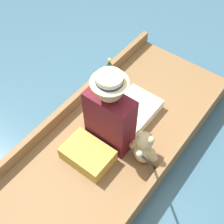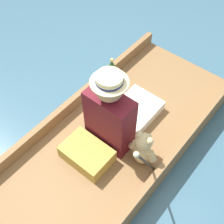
% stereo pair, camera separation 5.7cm
% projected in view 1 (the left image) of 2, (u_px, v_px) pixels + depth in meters
% --- Properties ---
extents(ground_plane, '(16.00, 16.00, 0.00)m').
position_uv_depth(ground_plane, '(112.00, 148.00, 3.09)').
color(ground_plane, '#385B70').
extents(punt_boat, '(1.18, 2.83, 0.28)m').
position_uv_depth(punt_boat, '(112.00, 143.00, 3.03)').
color(punt_boat, brown).
rests_on(punt_boat, ground_plane).
extents(seat_cushion, '(0.44, 0.31, 0.15)m').
position_uv_depth(seat_cushion, '(88.00, 155.00, 2.79)').
color(seat_cushion, '#B7933D').
rests_on(seat_cushion, punt_boat).
extents(seated_person, '(0.43, 0.80, 0.87)m').
position_uv_depth(seated_person, '(116.00, 113.00, 2.77)').
color(seated_person, white).
rests_on(seated_person, punt_boat).
extents(teddy_bear, '(0.29, 0.17, 0.41)m').
position_uv_depth(teddy_bear, '(144.00, 148.00, 2.70)').
color(teddy_bear, tan).
rests_on(teddy_bear, punt_boat).
extents(wine_glass, '(0.10, 0.10, 0.14)m').
position_uv_depth(wine_glass, '(105.00, 92.00, 3.22)').
color(wine_glass, silver).
rests_on(wine_glass, punt_boat).
extents(walking_cane, '(0.04, 0.37, 0.73)m').
position_uv_depth(walking_cane, '(147.00, 160.00, 2.36)').
color(walking_cane, '#2D2823').
rests_on(walking_cane, punt_boat).
extents(champagne_bottle, '(0.08, 0.08, 0.34)m').
position_uv_depth(champagne_bottle, '(109.00, 72.00, 3.33)').
color(champagne_bottle, '#1E4723').
rests_on(champagne_bottle, punt_boat).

